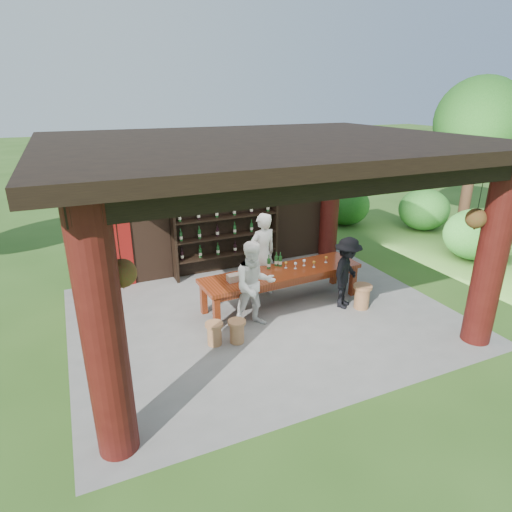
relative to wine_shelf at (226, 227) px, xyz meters
name	(u,v)px	position (x,y,z in m)	size (l,w,h in m)	color
ground	(264,315)	(-0.11, -2.45, -1.17)	(90.00, 90.00, 0.00)	#2D5119
pavilion	(255,209)	(-0.12, -2.02, 0.96)	(7.50, 6.00, 3.60)	slate
wine_shelf	(226,227)	(0.00, 0.00, 0.00)	(2.66, 0.40, 2.34)	black
tasting_table	(282,276)	(0.45, -2.12, -0.54)	(3.53, 1.08, 0.75)	#57210C
stool_near_left	(237,331)	(-0.98, -3.16, -0.94)	(0.33, 0.33, 0.43)	#99623D
stool_near_right	(362,296)	(1.90, -2.99, -0.90)	(0.39, 0.39, 0.52)	#99623D
stool_far_left	(214,333)	(-1.37, -3.07, -0.95)	(0.32, 0.32, 0.43)	#99623D
host	(262,255)	(0.27, -1.52, -0.24)	(0.68, 0.45, 1.87)	white
guest_woman	(254,285)	(-0.45, -2.73, -0.32)	(0.83, 0.65, 1.71)	white
guest_man	(347,273)	(1.61, -2.78, -0.41)	(0.99, 0.57, 1.53)	black
table_bottles	(275,260)	(0.43, -1.85, -0.27)	(0.37, 0.16, 0.31)	#194C1E
table_glasses	(305,263)	(1.03, -2.09, -0.35)	(1.02, 0.28, 0.15)	silver
napkin_basket	(234,278)	(-0.65, -2.19, -0.35)	(0.26, 0.18, 0.14)	#BF6672
shrubs	(338,253)	(2.46, -1.26, -0.61)	(15.65, 8.62, 1.36)	#194C14
trees	(380,132)	(3.63, -0.95, 2.19)	(20.61, 11.69, 4.80)	#3F2819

